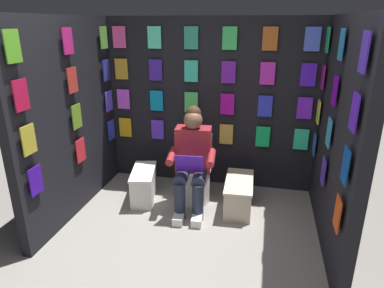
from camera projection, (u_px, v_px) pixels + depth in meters
ground_plane at (168, 280)px, 2.89m from camera, size 30.00×30.00×0.00m
display_wall_back at (210, 104)px, 4.34m from camera, size 2.74×0.14×2.13m
display_wall_left at (338, 136)px, 3.13m from camera, size 0.14×1.93×2.13m
display_wall_right at (70, 119)px, 3.69m from camera, size 0.14×1.93×2.13m
toilet at (195, 174)px, 4.13m from camera, size 0.42×0.57×0.77m
person_reading at (192, 160)px, 3.83m from camera, size 0.55×0.71×1.19m
comic_longbox_near at (239, 194)px, 3.94m from camera, size 0.34×0.70×0.35m
comic_longbox_far at (144, 185)px, 4.15m from camera, size 0.39×0.65×0.38m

